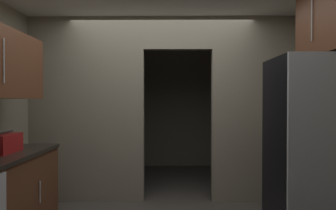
% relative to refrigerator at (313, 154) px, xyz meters
% --- Properties ---
extents(kitchen_partition, '(3.69, 0.12, 2.55)m').
position_rel_refrigerator_xyz_m(kitchen_partition, '(-1.51, 1.36, 0.44)').
color(kitchen_partition, gray).
rests_on(kitchen_partition, ground).
extents(adjoining_room_shell, '(3.69, 2.27, 2.55)m').
position_rel_refrigerator_xyz_m(adjoining_room_shell, '(-1.45, 2.97, 0.38)').
color(adjoining_room_shell, gray).
rests_on(adjoining_room_shell, ground).
extents(refrigerator, '(0.73, 0.71, 1.79)m').
position_rel_refrigerator_xyz_m(refrigerator, '(0.00, 0.00, 0.00)').
color(refrigerator, black).
rests_on(refrigerator, ground).
extents(upper_cabinet_fridgeside, '(0.36, 0.80, 0.71)m').
position_rel_refrigerator_xyz_m(upper_cabinet_fridgeside, '(0.21, 0.10, 1.28)').
color(upper_cabinet_fridgeside, brown).
extents(boombox, '(0.18, 0.37, 0.21)m').
position_rel_refrigerator_xyz_m(boombox, '(-2.94, 0.11, 0.08)').
color(boombox, maroon).
rests_on(boombox, lower_cabinet_run).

